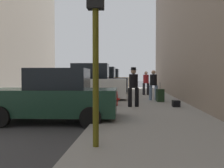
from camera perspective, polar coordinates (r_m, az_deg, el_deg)
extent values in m
plane|color=#38383A|center=(10.88, -24.32, -6.46)|extent=(120.00, 120.00, 0.00)
cube|color=gray|center=(9.57, 9.28, -6.98)|extent=(4.00, 40.00, 0.15)
cube|color=#193828|center=(8.54, -13.31, -3.93)|extent=(4.27, 2.01, 0.84)
cube|color=black|center=(8.45, -12.04, 1.11)|extent=(1.95, 1.64, 0.70)
cylinder|color=black|center=(9.89, -19.53, -5.35)|extent=(0.65, 0.25, 0.64)
cylinder|color=black|center=(8.22, -24.32, -6.88)|extent=(0.65, 0.25, 0.64)
cylinder|color=black|center=(9.23, -3.51, -5.75)|extent=(0.65, 0.25, 0.64)
cylinder|color=black|center=(7.43, -4.93, -7.65)|extent=(0.65, 0.25, 0.64)
cube|color=silver|center=(14.77, -5.67, -0.92)|extent=(4.64, 1.95, 1.10)
cube|color=black|center=(14.72, -4.91, 2.89)|extent=(2.11, 1.61, 0.90)
cylinder|color=black|center=(15.99, -10.47, -2.52)|extent=(0.65, 0.24, 0.64)
cylinder|color=black|center=(14.21, -12.21, -3.09)|extent=(0.65, 0.24, 0.64)
cylinder|color=black|center=(15.57, 0.31, -2.61)|extent=(0.65, 0.24, 0.64)
cylinder|color=black|center=(13.73, -0.07, -3.22)|extent=(0.65, 0.24, 0.64)
cube|color=black|center=(20.40, -2.85, -0.12)|extent=(4.63, 1.92, 1.10)
cube|color=black|center=(20.36, -2.30, 2.63)|extent=(2.10, 1.60, 0.90)
cylinder|color=black|center=(21.59, -6.42, -1.35)|extent=(0.64, 0.23, 0.64)
cylinder|color=black|center=(19.79, -7.52, -1.65)|extent=(0.64, 0.23, 0.64)
cylinder|color=black|center=(21.18, 1.52, -1.40)|extent=(0.64, 0.23, 0.64)
cylinder|color=black|center=(19.34, 1.15, -1.72)|extent=(0.64, 0.23, 0.64)
cube|color=brown|center=(26.49, -1.16, 0.36)|extent=(4.65, 1.96, 1.10)
cube|color=black|center=(26.46, -0.73, 2.48)|extent=(2.11, 1.62, 0.90)
cylinder|color=black|center=(27.64, -4.00, -0.62)|extent=(0.65, 0.24, 0.64)
cylinder|color=black|center=(25.83, -4.70, -0.80)|extent=(0.65, 0.24, 0.64)
cylinder|color=black|center=(27.28, 2.20, -0.65)|extent=(0.65, 0.24, 0.64)
cylinder|color=black|center=(25.45, 1.93, -0.84)|extent=(0.65, 0.24, 0.64)
cylinder|color=red|center=(11.69, 0.78, -3.61)|extent=(0.22, 0.22, 0.55)
sphere|color=red|center=(11.66, 0.78, -1.99)|extent=(0.20, 0.20, 0.20)
cylinder|color=red|center=(11.70, -0.01, -3.47)|extent=(0.10, 0.09, 0.09)
cylinder|color=red|center=(11.68, 1.56, -3.48)|extent=(0.10, 0.09, 0.09)
cylinder|color=#514C0F|center=(4.92, -3.76, 6.53)|extent=(0.12, 0.12, 3.60)
sphere|color=green|center=(5.24, -3.57, 18.15)|extent=(0.14, 0.14, 0.14)
cylinder|color=#728CB2|center=(14.45, 10.07, -1.98)|extent=(0.19, 0.19, 0.85)
cylinder|color=#728CB2|center=(14.43, 8.80, -1.97)|extent=(0.19, 0.19, 0.85)
cylinder|color=black|center=(14.41, 9.45, 0.94)|extent=(0.42, 0.42, 0.62)
sphere|color=tan|center=(14.41, 9.46, 2.65)|extent=(0.24, 0.24, 0.24)
cylinder|color=black|center=(18.22, 7.29, -1.15)|extent=(0.22, 0.22, 0.85)
cylinder|color=black|center=(18.33, 8.23, -1.14)|extent=(0.22, 0.22, 0.85)
cylinder|color=#A51E23|center=(18.25, 7.77, 1.16)|extent=(0.49, 0.49, 0.62)
sphere|color=tan|center=(18.25, 7.78, 2.51)|extent=(0.24, 0.24, 0.24)
cylinder|color=black|center=(11.24, 4.13, -3.07)|extent=(0.22, 0.22, 0.85)
cylinder|color=black|center=(11.32, 5.70, -3.04)|extent=(0.22, 0.22, 0.85)
cylinder|color=black|center=(11.24, 4.93, 0.68)|extent=(0.49, 0.49, 0.62)
sphere|color=tan|center=(11.24, 4.93, 2.88)|extent=(0.24, 0.24, 0.24)
cylinder|color=black|center=(11.24, 4.93, 3.24)|extent=(0.34, 0.34, 0.02)
cylinder|color=black|center=(11.24, 4.94, 3.55)|extent=(0.23, 0.23, 0.11)
cube|color=black|center=(13.72, 10.91, -2.54)|extent=(0.42, 0.60, 0.68)
cylinder|color=#333333|center=(13.69, 10.93, -0.37)|extent=(0.02, 0.02, 0.36)
cube|color=black|center=(11.65, 14.42, -4.36)|extent=(0.32, 0.44, 0.28)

